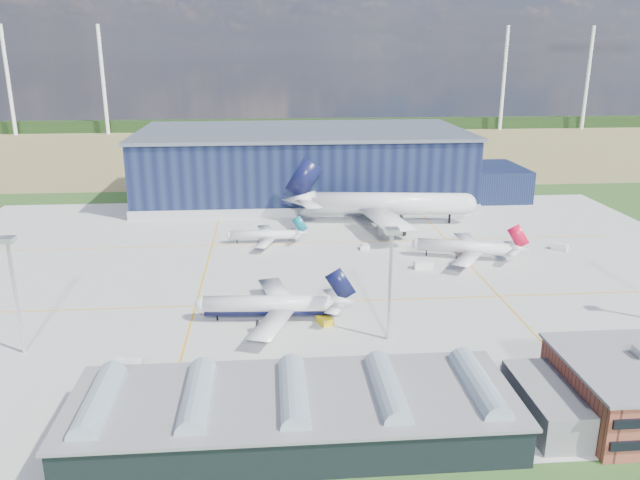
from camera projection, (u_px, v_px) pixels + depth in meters
The scene contains 23 objects.
ground at pixel (325, 286), 151.70m from camera, with size 600.00×600.00×0.00m, color #254B1C.
apron at pixel (321, 272), 161.21m from camera, with size 220.00×160.00×0.08m.
farmland at pixel (291, 148), 361.19m from camera, with size 600.00×220.00×0.01m, color olive.
treeline at pixel (286, 125), 436.19m from camera, with size 600.00×8.00×8.00m, color black.
hangar at pixel (310, 167), 238.77m from camera, with size 145.00×62.00×26.10m.
glass_concourse at pixel (318, 410), 92.97m from camera, with size 78.00×23.00×8.60m.
light_mast_west at pixel (13, 277), 113.87m from camera, with size 2.60×2.60×23.00m.
light_mast_center at pixel (391, 266), 119.36m from camera, with size 2.60×2.60×23.00m.
airliner_navy at pixel (268, 295), 130.92m from camera, with size 34.80×34.04×11.35m, color silver, non-canonical shape.
airliner_red at pixel (464, 241), 169.76m from camera, with size 31.86×31.17×10.39m, color silver, non-canonical shape.
airliner_widebody at pixel (389, 192), 203.04m from camera, with size 63.96×62.56×20.85m, color silver, non-canonical shape.
airliner_regional at pixel (263, 230), 183.54m from camera, with size 24.78×24.24×8.08m, color silver, non-canonical shape.
gse_tug_a at pixel (325, 320), 130.66m from camera, with size 2.41×3.94×1.64m, color yellow.
gse_tug_b at pixel (277, 316), 133.34m from camera, with size 1.90×2.85×1.24m, color yellow.
gse_van_a at pixel (423, 265), 163.12m from camera, with size 2.14×4.90×2.14m, color silver.
gse_cart_a at pixel (365, 247), 179.25m from camera, with size 2.15×3.22×1.40m, color silver.
gse_van_b at pixel (560, 247), 178.13m from camera, with size 2.03×4.43×2.03m, color silver.
gse_tug_c at pixel (379, 216), 212.45m from camera, with size 1.81×2.90×1.27m, color yellow.
gse_cart_b at pixel (365, 248), 178.45m from camera, with size 1.77×2.65×1.15m, color silver.
gse_van_c at pixel (514, 370), 109.89m from camera, with size 2.15×4.47×2.15m, color silver.
airstair at pixel (128, 372), 108.09m from camera, with size 2.11×5.26×3.37m, color silver.
car_a at pixel (444, 382), 107.11m from camera, with size 1.23×3.07×1.05m, color #99999E.
car_b at pixel (250, 390), 104.51m from camera, with size 1.14×3.27×1.08m, color #99999E.
Camera 1 is at (-12.76, -141.07, 55.46)m, focal length 35.00 mm.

